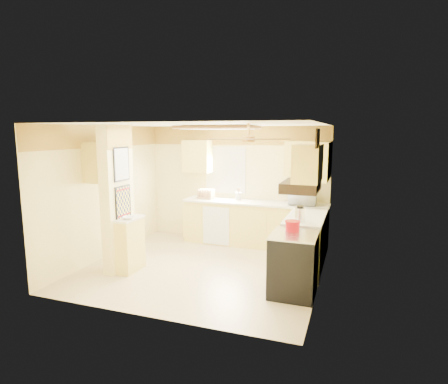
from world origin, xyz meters
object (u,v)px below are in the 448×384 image
at_px(kettle, 300,214).
at_px(bowl, 128,218).
at_px(microwave, 303,197).
at_px(stove, 294,264).
at_px(dutch_oven, 292,226).

bearing_deg(kettle, bowl, -163.86).
bearing_deg(bowl, kettle, 16.14).
relative_size(microwave, kettle, 2.06).
height_order(stove, dutch_oven, dutch_oven).
bearing_deg(stove, dutch_oven, 109.73).
bearing_deg(microwave, dutch_oven, 92.93).
distance_m(stove, bowl, 2.80).
xyz_separation_m(bowl, kettle, (2.73, 0.79, 0.10)).
distance_m(stove, dutch_oven, 0.56).
distance_m(stove, kettle, 0.92).
height_order(bowl, dutch_oven, dutch_oven).
bearing_deg(kettle, dutch_oven, -93.69).
bearing_deg(dutch_oven, microwave, 93.55).
xyz_separation_m(microwave, kettle, (0.16, -1.45, -0.03)).
bearing_deg(dutch_oven, stove, -70.27).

